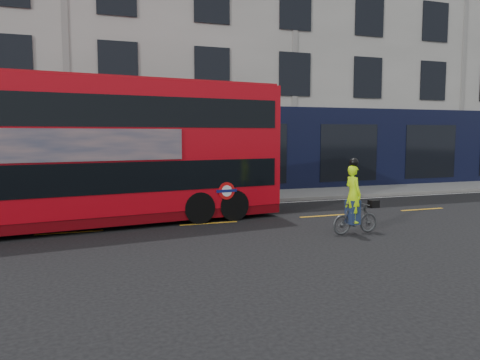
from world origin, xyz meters
name	(u,v)px	position (x,y,z in m)	size (l,w,h in m)	color
ground	(69,245)	(0.00, 0.00, 0.00)	(120.00, 120.00, 0.00)	black
pavement	(71,205)	(0.00, 6.50, 0.06)	(60.00, 3.00, 0.12)	gray
kerb	(70,211)	(0.00, 5.00, 0.07)	(60.00, 0.12, 0.13)	gray
building_terrace	(66,37)	(0.00, 12.94, 7.49)	(50.00, 10.07, 15.00)	#B6B3AC
road_edge_line	(70,214)	(0.00, 4.70, 0.00)	(58.00, 0.10, 0.01)	silver
lane_dashes	(69,232)	(0.00, 1.50, 0.00)	(58.00, 0.12, 0.01)	orange
bus	(107,151)	(1.12, 2.37, 2.22)	(10.93, 3.77, 4.32)	#BE0712
cyclist	(355,208)	(7.33, -1.27, 0.71)	(1.46, 0.59, 2.07)	#424547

